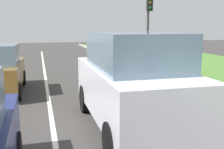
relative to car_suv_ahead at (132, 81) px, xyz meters
name	(u,v)px	position (x,y,z in m)	size (l,w,h in m)	color
ground_plane	(65,88)	(-1.13, 4.78, -1.17)	(60.00, 60.00, 0.00)	#383533
lane_line_center	(47,89)	(-1.83, 4.78, -1.16)	(0.12, 32.00, 0.01)	silver
lane_line_right_edge	(150,83)	(2.47, 4.78, -1.16)	(0.12, 32.00, 0.01)	silver
curb_right	(161,81)	(2.97, 4.78, -1.11)	(0.24, 48.00, 0.12)	#9E9B93
car_suv_ahead	(132,81)	(0.00, 0.00, 0.00)	(1.99, 4.51, 2.28)	silver
traffic_light_near_right	(149,16)	(4.20, 9.25, 1.83)	(0.32, 0.50, 4.49)	#2D2D2D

